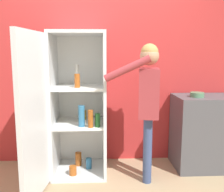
# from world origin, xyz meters

# --- Properties ---
(wall_back) EXTENTS (7.00, 0.06, 2.55)m
(wall_back) POSITION_xyz_m (0.00, 0.98, 1.27)
(wall_back) COLOR #B72D2D
(wall_back) RESTS_ON ground_plane
(refrigerator) EXTENTS (0.79, 1.29, 1.71)m
(refrigerator) POSITION_xyz_m (-0.33, 0.51, 0.85)
(refrigerator) COLOR silver
(refrigerator) RESTS_ON ground_plane
(person) EXTENTS (0.65, 0.51, 1.57)m
(person) POSITION_xyz_m (0.54, 0.34, 1.01)
(person) COLOR #384770
(person) RESTS_ON ground_plane
(counter) EXTENTS (0.78, 0.56, 0.93)m
(counter) POSITION_xyz_m (1.35, 0.65, 0.47)
(counter) COLOR #4C4C51
(counter) RESTS_ON ground_plane
(bowl) EXTENTS (0.17, 0.17, 0.06)m
(bowl) POSITION_xyz_m (1.20, 0.59, 0.96)
(bowl) COLOR #517F5B
(bowl) RESTS_ON counter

